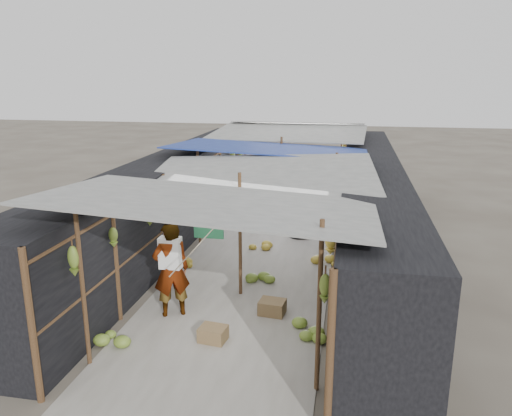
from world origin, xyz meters
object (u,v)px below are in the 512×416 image
Objects in this scene: crate_near at (213,334)px; vendor_elderly at (171,270)px; shopper_blue at (258,184)px; black_basin at (300,234)px; vendor_seated at (319,212)px.

crate_near is 0.24× the size of vendor_elderly.
vendor_elderly is at bearing -117.33° from shopper_blue.
shopper_blue is (-0.85, 8.72, 0.75)m from crate_near.
black_basin is 0.62× the size of vendor_seated.
shopper_blue is (0.17, 7.91, -0.04)m from vendor_elderly.
black_basin is 0.32× the size of vendor_elderly.
vendor_elderly reaches higher than crate_near.
vendor_elderly is 1.05× the size of shopper_blue.
vendor_seated is (2.37, 6.21, -0.45)m from vendor_elderly.
black_basin is 1.18m from vendor_seated.
crate_near is 0.26× the size of shopper_blue.
shopper_blue is at bearing 103.14° from crate_near.
vendor_seated is (0.47, 1.01, 0.39)m from black_basin.
crate_near is at bearing 113.38° from vendor_elderly.
vendor_elderly is at bearing -45.00° from vendor_seated.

